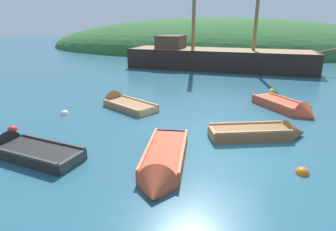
% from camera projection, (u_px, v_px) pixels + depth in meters
% --- Properties ---
extents(ground_plane, '(120.00, 120.00, 0.00)m').
position_uv_depth(ground_plane, '(231.00, 143.00, 9.74)').
color(ground_plane, '#285B70').
extents(shore_hill, '(53.79, 27.40, 9.00)m').
position_uv_depth(shore_hill, '(217.00, 49.00, 42.66)').
color(shore_hill, '#2D602D').
rests_on(shore_hill, ground).
extents(sailing_ship, '(18.43, 4.67, 12.64)m').
position_uv_depth(sailing_ship, '(217.00, 62.00, 24.59)').
color(sailing_ship, black).
rests_on(sailing_ship, ground).
extents(rowboat_center, '(3.56, 2.67, 1.18)m').
position_uv_depth(rowboat_center, '(122.00, 104.00, 13.94)').
color(rowboat_center, '#9E7047').
rests_on(rowboat_center, ground).
extents(rowboat_near_dock, '(3.53, 1.65, 1.12)m').
position_uv_depth(rowboat_near_dock, '(26.00, 152.00, 8.82)').
color(rowboat_near_dock, black).
rests_on(rowboat_near_dock, ground).
extents(rowboat_far, '(3.02, 3.42, 1.10)m').
position_uv_depth(rowboat_far, '(288.00, 108.00, 13.15)').
color(rowboat_far, '#C64C2D').
rests_on(rowboat_far, ground).
extents(rowboat_portside, '(1.63, 3.88, 1.08)m').
position_uv_depth(rowboat_portside, '(163.00, 165.00, 7.96)').
color(rowboat_portside, '#C64C2D').
rests_on(rowboat_portside, ground).
extents(rowboat_outer_right, '(3.63, 2.16, 0.94)m').
position_uv_depth(rowboat_outer_right, '(262.00, 134.00, 10.16)').
color(rowboat_outer_right, brown).
rests_on(rowboat_outer_right, ground).
extents(buoy_white, '(0.39, 0.39, 0.39)m').
position_uv_depth(buoy_white, '(65.00, 114.00, 12.70)').
color(buoy_white, white).
rests_on(buoy_white, ground).
extents(buoy_yellow, '(0.39, 0.39, 0.39)m').
position_uv_depth(buoy_yellow, '(272.00, 92.00, 16.75)').
color(buoy_yellow, yellow).
rests_on(buoy_yellow, ground).
extents(buoy_red, '(0.37, 0.37, 0.37)m').
position_uv_depth(buoy_red, '(13.00, 130.00, 10.85)').
color(buoy_red, red).
rests_on(buoy_red, ground).
extents(buoy_orange, '(0.37, 0.37, 0.37)m').
position_uv_depth(buoy_orange, '(302.00, 173.00, 7.77)').
color(buoy_orange, orange).
rests_on(buoy_orange, ground).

